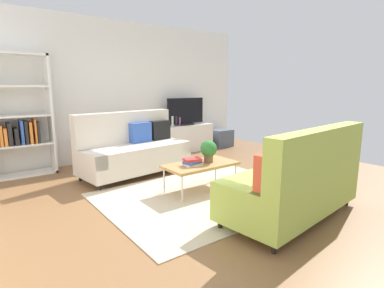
{
  "coord_description": "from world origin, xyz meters",
  "views": [
    {
      "loc": [
        -2.6,
        -3.4,
        1.54
      ],
      "look_at": [
        0.21,
        0.35,
        0.65
      ],
      "focal_mm": 28.23,
      "sensor_mm": 36.0,
      "label": 1
    }
  ],
  "objects_px": {
    "coffee_table": "(201,165)",
    "tv": "(186,112)",
    "table_book_0": "(192,164)",
    "bottle_1": "(176,121)",
    "vase_0": "(163,123)",
    "storage_trunk": "(222,138)",
    "tv_console": "(185,138)",
    "bookshelf": "(16,122)",
    "bottle_0": "(172,121)",
    "couch_green": "(296,182)",
    "potted_plant": "(209,150)",
    "bottle_2": "(180,121)",
    "couch_beige": "(134,149)"
  },
  "relations": [
    {
      "from": "table_book_0",
      "to": "bottle_1",
      "type": "distance_m",
      "value": 2.81
    },
    {
      "from": "storage_trunk",
      "to": "table_book_0",
      "type": "height_order",
      "value": "table_book_0"
    },
    {
      "from": "potted_plant",
      "to": "bottle_1",
      "type": "distance_m",
      "value": 2.66
    },
    {
      "from": "tv",
      "to": "vase_0",
      "type": "bearing_deg",
      "value": 173.12
    },
    {
      "from": "coffee_table",
      "to": "vase_0",
      "type": "height_order",
      "value": "vase_0"
    },
    {
      "from": "storage_trunk",
      "to": "potted_plant",
      "type": "relative_size",
      "value": 1.55
    },
    {
      "from": "tv",
      "to": "table_book_0",
      "type": "height_order",
      "value": "tv"
    },
    {
      "from": "potted_plant",
      "to": "couch_green",
      "type": "bearing_deg",
      "value": -83.59
    },
    {
      "from": "couch_green",
      "to": "bookshelf",
      "type": "distance_m",
      "value": 4.58
    },
    {
      "from": "tv",
      "to": "bottle_2",
      "type": "bearing_deg",
      "value": -173.71
    },
    {
      "from": "storage_trunk",
      "to": "bottle_1",
      "type": "height_order",
      "value": "bottle_1"
    },
    {
      "from": "bottle_0",
      "to": "bottle_2",
      "type": "bearing_deg",
      "value": 0.0
    },
    {
      "from": "bottle_0",
      "to": "tv",
      "type": "bearing_deg",
      "value": 2.94
    },
    {
      "from": "couch_green",
      "to": "potted_plant",
      "type": "bearing_deg",
      "value": 90.53
    },
    {
      "from": "bottle_1",
      "to": "coffee_table",
      "type": "bearing_deg",
      "value": -116.16
    },
    {
      "from": "bottle_0",
      "to": "bottle_1",
      "type": "height_order",
      "value": "bottle_0"
    },
    {
      "from": "coffee_table",
      "to": "storage_trunk",
      "type": "relative_size",
      "value": 2.12
    },
    {
      "from": "potted_plant",
      "to": "bookshelf",
      "type": "bearing_deg",
      "value": 131.17
    },
    {
      "from": "couch_beige",
      "to": "table_book_0",
      "type": "distance_m",
      "value": 1.46
    },
    {
      "from": "storage_trunk",
      "to": "coffee_table",
      "type": "bearing_deg",
      "value": -137.46
    },
    {
      "from": "coffee_table",
      "to": "tv",
      "type": "height_order",
      "value": "tv"
    },
    {
      "from": "couch_green",
      "to": "bottle_2",
      "type": "height_order",
      "value": "couch_green"
    },
    {
      "from": "table_book_0",
      "to": "bottle_1",
      "type": "xyz_separation_m",
      "value": [
        1.36,
        2.44,
        0.32
      ]
    },
    {
      "from": "coffee_table",
      "to": "bottle_2",
      "type": "height_order",
      "value": "bottle_2"
    },
    {
      "from": "table_book_0",
      "to": "vase_0",
      "type": "height_order",
      "value": "vase_0"
    },
    {
      "from": "storage_trunk",
      "to": "bottle_0",
      "type": "xyz_separation_m",
      "value": [
        -1.49,
        0.06,
        0.54
      ]
    },
    {
      "from": "bookshelf",
      "to": "table_book_0",
      "type": "bearing_deg",
      "value": -53.12
    },
    {
      "from": "coffee_table",
      "to": "storage_trunk",
      "type": "bearing_deg",
      "value": 42.54
    },
    {
      "from": "coffee_table",
      "to": "bookshelf",
      "type": "height_order",
      "value": "bookshelf"
    },
    {
      "from": "coffee_table",
      "to": "bookshelf",
      "type": "bearing_deg",
      "value": 129.52
    },
    {
      "from": "bottle_1",
      "to": "storage_trunk",
      "type": "bearing_deg",
      "value": -2.48
    },
    {
      "from": "potted_plant",
      "to": "bottle_2",
      "type": "bearing_deg",
      "value": 64.62
    },
    {
      "from": "couch_green",
      "to": "potted_plant",
      "type": "distance_m",
      "value": 1.43
    },
    {
      "from": "bottle_0",
      "to": "bottle_2",
      "type": "distance_m",
      "value": 0.21
    },
    {
      "from": "tv",
      "to": "bookshelf",
      "type": "distance_m",
      "value": 3.52
    },
    {
      "from": "bookshelf",
      "to": "bottle_1",
      "type": "bearing_deg",
      "value": -1.06
    },
    {
      "from": "tv_console",
      "to": "vase_0",
      "type": "xyz_separation_m",
      "value": [
        -0.58,
        0.05,
        0.4
      ]
    },
    {
      "from": "couch_beige",
      "to": "bottle_2",
      "type": "bearing_deg",
      "value": -156.38
    },
    {
      "from": "coffee_table",
      "to": "bottle_2",
      "type": "distance_m",
      "value": 2.77
    },
    {
      "from": "vase_0",
      "to": "bookshelf",
      "type": "bearing_deg",
      "value": -179.42
    },
    {
      "from": "bottle_0",
      "to": "bottle_1",
      "type": "distance_m",
      "value": 0.11
    },
    {
      "from": "coffee_table",
      "to": "tv_console",
      "type": "bearing_deg",
      "value": 59.11
    },
    {
      "from": "bookshelf",
      "to": "bottle_2",
      "type": "bearing_deg",
      "value": -1.03
    },
    {
      "from": "bottle_1",
      "to": "potted_plant",
      "type": "bearing_deg",
      "value": -113.39
    },
    {
      "from": "potted_plant",
      "to": "bottle_1",
      "type": "bearing_deg",
      "value": 66.61
    },
    {
      "from": "coffee_table",
      "to": "tv_console",
      "type": "distance_m",
      "value": 2.87
    },
    {
      "from": "tv",
      "to": "potted_plant",
      "type": "relative_size",
      "value": 2.99
    },
    {
      "from": "coffee_table",
      "to": "bottle_1",
      "type": "xyz_separation_m",
      "value": [
        1.19,
        2.42,
        0.36
      ]
    },
    {
      "from": "bookshelf",
      "to": "vase_0",
      "type": "bearing_deg",
      "value": 0.58
    },
    {
      "from": "table_book_0",
      "to": "tv_console",
      "type": "bearing_deg",
      "value": 56.48
    }
  ]
}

